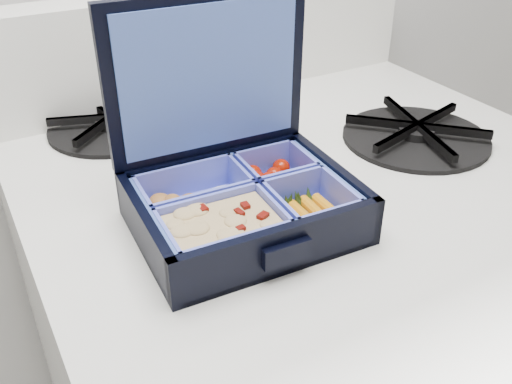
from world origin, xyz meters
TOP-DOWN VIEW (x-y plane):
  - bento_box at (-0.09, 1.61)m, footprint 0.21×0.17m
  - burner_grate at (0.18, 1.67)m, footprint 0.22×0.22m
  - burner_grate_rear at (-0.14, 1.88)m, footprint 0.21×0.21m
  - fork at (-0.02, 1.74)m, footprint 0.12×0.14m

SIDE VIEW (x-z plane):
  - fork at x=-0.02m, z-range 0.95..0.96m
  - burner_grate_rear at x=-0.14m, z-range 0.95..0.97m
  - burner_grate at x=0.18m, z-range 0.95..0.98m
  - bento_box at x=-0.09m, z-range 0.95..1.00m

